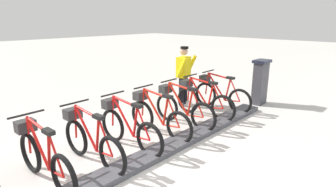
% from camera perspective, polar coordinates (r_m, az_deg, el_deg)
% --- Properties ---
extents(ground_plane, '(60.00, 60.00, 0.00)m').
position_cam_1_polar(ground_plane, '(4.70, -9.10, -15.63)').
color(ground_plane, beige).
extents(dock_rail_base, '(0.44, 8.75, 0.10)m').
position_cam_1_polar(dock_rail_base, '(4.67, -9.12, -15.11)').
color(dock_rail_base, '#47474C').
rests_on(dock_rail_base, ground).
extents(payment_kiosk, '(0.36, 0.52, 1.28)m').
position_cam_1_polar(payment_kiosk, '(8.26, 18.55, 2.41)').
color(payment_kiosk, '#38383D').
rests_on(payment_kiosk, ground).
extents(bike_docked_0, '(1.72, 0.54, 1.02)m').
position_cam_1_polar(bike_docked_0, '(7.56, 10.66, -0.07)').
color(bike_docked_0, black).
rests_on(bike_docked_0, ground).
extents(bike_docked_1, '(1.72, 0.54, 1.02)m').
position_cam_1_polar(bike_docked_1, '(6.92, 7.11, -1.35)').
color(bike_docked_1, black).
rests_on(bike_docked_1, ground).
extents(bike_docked_2, '(1.72, 0.54, 1.02)m').
position_cam_1_polar(bike_docked_2, '(6.32, 2.85, -2.87)').
color(bike_docked_2, black).
rests_on(bike_docked_2, ground).
extents(bike_docked_3, '(1.72, 0.54, 1.02)m').
position_cam_1_polar(bike_docked_3, '(5.77, -2.27, -4.68)').
color(bike_docked_3, black).
rests_on(bike_docked_3, ground).
extents(bike_docked_4, '(1.72, 0.54, 1.02)m').
position_cam_1_polar(bike_docked_4, '(5.28, -8.44, -6.80)').
color(bike_docked_4, black).
rests_on(bike_docked_4, ground).
extents(bike_docked_5, '(1.72, 0.54, 1.02)m').
position_cam_1_polar(bike_docked_5, '(4.87, -15.83, -9.21)').
color(bike_docked_5, black).
rests_on(bike_docked_5, ground).
extents(bike_docked_6, '(1.72, 0.54, 1.02)m').
position_cam_1_polar(bike_docked_6, '(4.56, -24.51, -11.81)').
color(bike_docked_6, black).
rests_on(bike_docked_6, ground).
extents(worker_near_rack, '(0.50, 0.67, 1.66)m').
position_cam_1_polar(worker_near_rack, '(7.68, 3.28, 4.10)').
color(worker_near_rack, white).
rests_on(worker_near_rack, ground).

